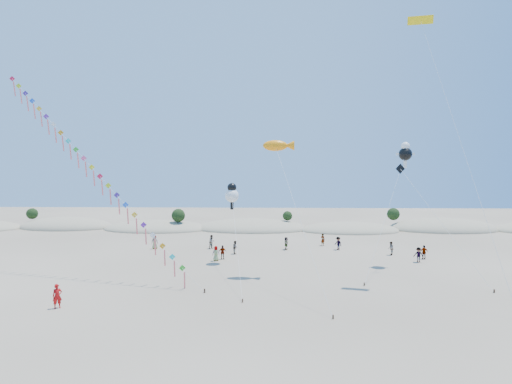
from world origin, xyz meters
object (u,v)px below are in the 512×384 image
object	(u,v)px
flyer_foreground	(57,296)
fish_kite	(279,146)
parafoil_kite	(422,25)
kite_train	(89,165)

from	to	relation	value
flyer_foreground	fish_kite	bearing A→B (deg)	0.10
parafoil_kite	flyer_foreground	bearing A→B (deg)	-162.48
fish_kite	parafoil_kite	size ratio (longest dim) A/B	0.54
kite_train	fish_kite	size ratio (longest dim) A/B	1.75
kite_train	flyer_foreground	world-z (taller)	kite_train
kite_train	parafoil_kite	distance (m)	34.42
fish_kite	flyer_foreground	xyz separation A→B (m)	(-17.05, -11.01, -11.81)
fish_kite	flyer_foreground	bearing A→B (deg)	-147.16
kite_train	fish_kite	bearing A→B (deg)	2.52
kite_train	fish_kite	distance (m)	18.80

